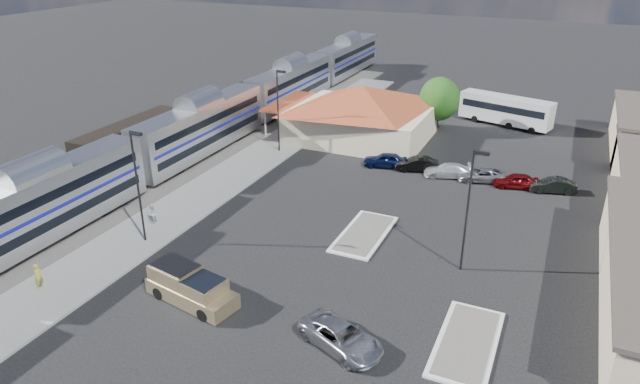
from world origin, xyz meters
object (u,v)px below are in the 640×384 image
at_px(coach_bus, 506,109).
at_px(suv, 341,337).
at_px(station_depot, 361,112).
at_px(pickup_truck, 191,288).

bearing_deg(coach_bus, suv, -167.72).
bearing_deg(station_depot, suv, -71.17).
distance_m(pickup_truck, suv, 10.47).
bearing_deg(coach_bus, pickup_truck, 179.90).
bearing_deg(suv, pickup_truck, 110.50).
xyz_separation_m(pickup_truck, coach_bus, (13.05, 46.99, 1.05)).
bearing_deg(station_depot, coach_bus, 39.42).
height_order(station_depot, pickup_truck, station_depot).
bearing_deg(pickup_truck, station_depot, 13.30).
height_order(station_depot, suv, station_depot).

